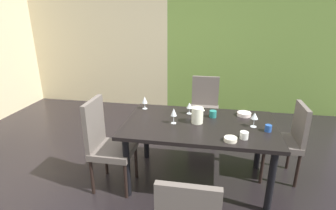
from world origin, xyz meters
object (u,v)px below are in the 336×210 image
Objects in this scene: dining_table at (199,130)px; cup_south at (213,114)px; chair_left_near at (105,141)px; cup_north at (244,135)px; wine_glass_right at (145,100)px; cup_near_window at (268,128)px; wine_glass_corner at (174,112)px; wine_glass_east at (189,106)px; serving_bowl_near_shelf at (244,114)px; wine_glass_left at (255,116)px; pitcher_rear at (197,115)px; chair_head_far at (204,104)px; chair_right_far at (287,137)px; serving_bowl_front at (231,139)px.

cup_south is at bearing 55.57° from dining_table.
cup_north is at bearing 88.39° from chair_left_near.
cup_near_window is at bearing -16.58° from wine_glass_right.
cup_north is at bearing -18.62° from wine_glass_corner.
wine_glass_east is at bearing 121.08° from chair_left_near.
wine_glass_corner is at bearing -155.00° from serving_bowl_near_shelf.
chair_left_near is at bearing -170.52° from wine_glass_left.
pitcher_rear is at bearing 172.70° from cup_near_window.
cup_south is at bearing 49.80° from pitcher_rear.
chair_head_far is at bearing 106.12° from cup_north.
wine_glass_right is 1.32m from wine_glass_left.
wine_glass_right is 2.31× the size of cup_near_window.
serving_bowl_near_shelf is (-0.07, 0.31, -0.10)m from wine_glass_left.
cup_south is at bearing 155.40° from wine_glass_left.
cup_south is 0.59m from cup_north.
chair_right_far is 0.83m from cup_north.
serving_bowl_front is (0.60, -0.32, -0.11)m from wine_glass_corner.
chair_head_far is at bearing 77.45° from wine_glass_corner.
chair_head_far is 7.65× the size of serving_bowl_front.
pitcher_rear is at bearing -150.07° from serving_bowl_near_shelf.
chair_right_far is at bearing -2.41° from wine_glass_right.
wine_glass_corner reaches higher than cup_south.
chair_right_far is at bearing 31.02° from wine_glass_left.
wine_glass_left is (1.58, 0.26, 0.30)m from chair_left_near.
chair_head_far is at bearing 100.99° from serving_bowl_front.
dining_table is 20.08× the size of cup_north.
cup_near_window is (0.56, -0.29, -0.00)m from cup_south.
cup_north is at bearing -58.62° from cup_south.
cup_north is (-0.55, -0.56, 0.25)m from chair_right_far.
wine_glass_right is 0.86m from cup_south.
wine_glass_east is at bearing 118.72° from dining_table.
cup_south is at bearing 31.48° from wine_glass_corner.
wine_glass_corner is at bearing -168.76° from dining_table.
wine_glass_corner is 1.09× the size of serving_bowl_near_shelf.
cup_south is at bearing -11.95° from wine_glass_east.
chair_right_far is at bearing 135.86° from chair_head_far.
dining_table is at bearing -148.31° from serving_bowl_near_shelf.
cup_north is (0.44, -0.30, 0.12)m from dining_table.
cup_near_window is at bearing 139.79° from chair_right_far.
cup_south is at bearing -8.76° from wine_glass_right.
chair_right_far is 7.46× the size of serving_bowl_front.
pitcher_rear reaches higher than cup_near_window.
dining_table is 0.72m from cup_near_window.
dining_table is at bearing -124.43° from cup_south.
wine_glass_right is (-1.71, 0.07, 0.33)m from chair_right_far.
chair_right_far is 1.18m from wine_glass_east.
wine_glass_corner is 2.13× the size of cup_north.
serving_bowl_front is at bearing -149.53° from cup_north.
dining_table is at bearing 145.89° from cup_north.
pitcher_rear is (-0.03, -1.22, 0.30)m from chair_head_far.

